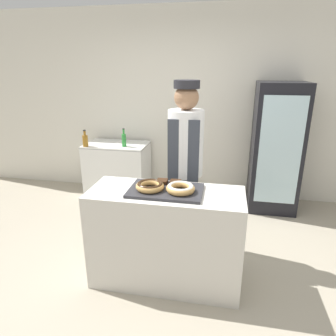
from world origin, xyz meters
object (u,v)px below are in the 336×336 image
bottle_amber (85,140)px  bottle_green (124,140)px  brownie_back_right (175,182)px  serving_tray (166,190)px  donut_chocolate_glaze (150,186)px  beverage_fridge (276,148)px  donut_light_glaze (181,188)px  chest_freezer (118,170)px  baker_person (185,165)px  brownie_back_left (162,181)px

bottle_amber → bottle_green: bottle_green is taller
brownie_back_right → bottle_amber: size_ratio=0.39×
serving_tray → donut_chocolate_glaze: (-0.13, -0.03, 0.05)m
beverage_fridge → bottle_green: size_ratio=6.62×
donut_chocolate_glaze → brownie_back_right: size_ratio=2.57×
donut_chocolate_glaze → bottle_green: 1.87m
serving_tray → donut_light_glaze: donut_light_glaze is taller
donut_light_glaze → chest_freezer: bearing=124.4°
beverage_fridge → bottle_amber: bearing=-175.3°
brownie_back_right → beverage_fridge: size_ratio=0.05×
donut_chocolate_glaze → chest_freezer: 2.12m
donut_light_glaze → donut_chocolate_glaze: bearing=180.0°
chest_freezer → bottle_green: bearing=-35.9°
serving_tray → baker_person: (0.09, 0.54, 0.06)m
brownie_back_left → baker_person: (0.15, 0.41, 0.03)m
donut_chocolate_glaze → beverage_fridge: 2.21m
brownie_back_left → baker_person: 0.44m
serving_tray → donut_light_glaze: (0.13, -0.03, 0.05)m
donut_light_glaze → bottle_green: size_ratio=0.93×
donut_chocolate_glaze → brownie_back_right: (0.19, 0.16, -0.02)m
chest_freezer → bottle_amber: 0.66m
donut_light_glaze → beverage_fridge: beverage_fridge is taller
donut_light_glaze → baker_person: baker_person is taller
serving_tray → baker_person: baker_person is taller
beverage_fridge → donut_chocolate_glaze: bearing=-125.3°
bottle_amber → bottle_green: 0.55m
brownie_back_left → chest_freezer: bearing=122.4°
donut_light_glaze → serving_tray: bearing=167.7°
chest_freezer → brownie_back_left: bearing=-57.6°
chest_freezer → bottle_amber: size_ratio=3.83×
brownie_back_right → bottle_green: 1.83m
serving_tray → baker_person: size_ratio=0.35×
donut_chocolate_glaze → bottle_green: bearing=115.6°
donut_light_glaze → bottle_amber: 2.26m
brownie_back_left → bottle_green: bottle_green is taller
donut_chocolate_glaze → beverage_fridge: beverage_fridge is taller
serving_tray → chest_freezer: (-1.10, 1.78, -0.49)m
donut_chocolate_glaze → bottle_amber: 2.08m
serving_tray → bottle_amber: 2.15m
brownie_back_right → chest_freezer: (-1.16, 1.65, -0.52)m
donut_chocolate_glaze → brownie_back_right: donut_chocolate_glaze is taller
donut_chocolate_glaze → chest_freezer: donut_chocolate_glaze is taller
serving_tray → bottle_amber: size_ratio=2.62×
baker_person → bottle_amber: size_ratio=7.50×
baker_person → bottle_green: 1.52m
donut_chocolate_glaze → brownie_back_left: size_ratio=2.57×
donut_light_glaze → baker_person: size_ratio=0.13×
beverage_fridge → bottle_green: bearing=-176.9°
donut_light_glaze → bottle_green: bottle_green is taller
chest_freezer → bottle_amber: (-0.38, -0.22, 0.49)m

